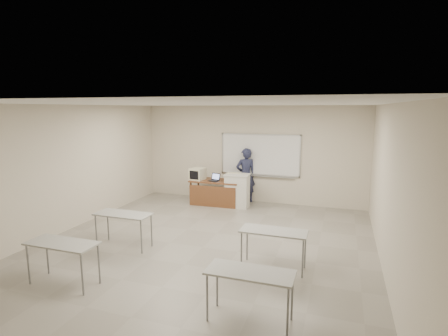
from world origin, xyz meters
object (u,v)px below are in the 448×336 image
(keyboard, at_px, (233,173))
(podium, at_px, (237,190))
(instructor_desk, at_px, (215,187))
(mouse, at_px, (234,180))
(crt_monitor, at_px, (198,174))
(whiteboard, at_px, (260,155))
(presenter, at_px, (246,175))
(laptop, at_px, (214,179))

(keyboard, bearing_deg, podium, -46.67)
(instructor_desk, bearing_deg, mouse, 14.86)
(crt_monitor, height_order, mouse, crt_monitor)
(instructor_desk, bearing_deg, whiteboard, 31.27)
(crt_monitor, bearing_deg, whiteboard, 31.91)
(podium, height_order, mouse, podium)
(crt_monitor, distance_m, presenter, 1.50)
(mouse, bearing_deg, whiteboard, 37.06)
(podium, bearing_deg, whiteboard, 54.70)
(podium, bearing_deg, laptop, 179.90)
(whiteboard, height_order, podium, whiteboard)
(podium, xyz_separation_m, presenter, (0.08, 0.64, 0.35))
(whiteboard, bearing_deg, laptop, -147.07)
(instructor_desk, relative_size, laptop, 5.10)
(mouse, xyz_separation_m, keyboard, (0.01, -0.07, 0.24))
(podium, distance_m, presenter, 0.73)
(whiteboard, distance_m, podium, 1.34)
(whiteboard, height_order, laptop, whiteboard)
(presenter, bearing_deg, laptop, 10.03)
(instructor_desk, xyz_separation_m, podium, (0.71, 0.01, -0.06))
(instructor_desk, xyz_separation_m, keyboard, (0.56, 0.09, 0.45))
(mouse, height_order, presenter, presenter)
(laptop, relative_size, mouse, 3.18)
(crt_monitor, distance_m, mouse, 1.13)
(crt_monitor, relative_size, mouse, 4.72)
(podium, relative_size, keyboard, 2.49)
(whiteboard, relative_size, mouse, 26.33)
(crt_monitor, bearing_deg, presenter, 33.93)
(mouse, bearing_deg, instructor_desk, -169.68)
(crt_monitor, xyz_separation_m, laptop, (0.53, -0.00, -0.12))
(instructor_desk, distance_m, laptop, 0.25)
(crt_monitor, height_order, laptop, crt_monitor)
(mouse, bearing_deg, keyboard, -88.85)
(whiteboard, height_order, crt_monitor, whiteboard)
(crt_monitor, bearing_deg, podium, 8.78)
(laptop, distance_m, mouse, 0.60)
(whiteboard, relative_size, crt_monitor, 5.57)
(whiteboard, height_order, mouse, whiteboard)
(mouse, distance_m, presenter, 0.55)
(keyboard, bearing_deg, mouse, 78.65)
(laptop, bearing_deg, crt_monitor, -164.91)
(whiteboard, xyz_separation_m, laptop, (-1.23, -0.79, -0.68))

